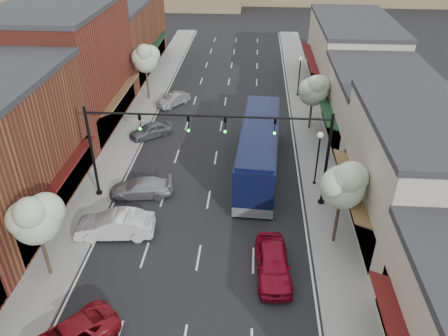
% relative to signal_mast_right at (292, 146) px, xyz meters
% --- Properties ---
extents(ground, '(160.00, 160.00, 0.00)m').
position_rel_signal_mast_right_xyz_m(ground, '(-5.62, -8.00, -4.62)').
color(ground, black).
rests_on(ground, ground).
extents(sidewalk_left, '(2.80, 73.00, 0.15)m').
position_rel_signal_mast_right_xyz_m(sidewalk_left, '(-14.02, 10.50, -4.55)').
color(sidewalk_left, gray).
rests_on(sidewalk_left, ground).
extents(sidewalk_right, '(2.80, 73.00, 0.15)m').
position_rel_signal_mast_right_xyz_m(sidewalk_right, '(2.78, 10.50, -4.55)').
color(sidewalk_right, gray).
rests_on(sidewalk_right, ground).
extents(curb_left, '(0.25, 73.00, 0.17)m').
position_rel_signal_mast_right_xyz_m(curb_left, '(-12.62, 10.50, -4.55)').
color(curb_left, gray).
rests_on(curb_left, ground).
extents(curb_right, '(0.25, 73.00, 0.17)m').
position_rel_signal_mast_right_xyz_m(curb_right, '(1.38, 10.50, -4.55)').
color(curb_right, gray).
rests_on(curb_right, ground).
extents(bldg_left_midfar, '(10.14, 14.10, 10.90)m').
position_rel_signal_mast_right_xyz_m(bldg_left_midfar, '(-19.86, 12.00, 0.78)').
color(bldg_left_midfar, maroon).
rests_on(bldg_left_midfar, ground).
extents(bldg_left_far, '(10.14, 18.10, 8.40)m').
position_rel_signal_mast_right_xyz_m(bldg_left_far, '(-19.84, 28.00, -0.46)').
color(bldg_left_far, brown).
rests_on(bldg_left_far, ground).
extents(bldg_right_midnear, '(9.14, 12.10, 7.90)m').
position_rel_signal_mast_right_xyz_m(bldg_right_midnear, '(8.10, -2.00, -0.72)').
color(bldg_right_midnear, beige).
rests_on(bldg_right_midnear, ground).
extents(bldg_right_midfar, '(9.14, 12.10, 6.40)m').
position_rel_signal_mast_right_xyz_m(bldg_right_midfar, '(8.08, 10.00, -1.46)').
color(bldg_right_midfar, '#B3A68E').
rests_on(bldg_right_midfar, ground).
extents(bldg_right_far, '(9.14, 16.10, 7.40)m').
position_rel_signal_mast_right_xyz_m(bldg_right_far, '(8.09, 24.00, -0.96)').
color(bldg_right_far, beige).
rests_on(bldg_right_far, ground).
extents(signal_mast_right, '(8.22, 0.46, 7.00)m').
position_rel_signal_mast_right_xyz_m(signal_mast_right, '(0.00, 0.00, 0.00)').
color(signal_mast_right, black).
rests_on(signal_mast_right, ground).
extents(signal_mast_left, '(8.22, 0.46, 7.00)m').
position_rel_signal_mast_right_xyz_m(signal_mast_left, '(-11.24, 0.00, 0.00)').
color(signal_mast_left, black).
rests_on(signal_mast_left, ground).
extents(tree_right_near, '(2.85, 2.65, 5.95)m').
position_rel_signal_mast_right_xyz_m(tree_right_near, '(2.73, -4.05, -0.17)').
color(tree_right_near, '#47382B').
rests_on(tree_right_near, ground).
extents(tree_right_far, '(2.85, 2.65, 5.43)m').
position_rel_signal_mast_right_xyz_m(tree_right_far, '(2.73, 11.95, -0.63)').
color(tree_right_far, '#47382B').
rests_on(tree_right_far, ground).
extents(tree_left_near, '(2.85, 2.65, 5.69)m').
position_rel_signal_mast_right_xyz_m(tree_left_near, '(-13.87, -8.05, -0.40)').
color(tree_left_near, '#47382B').
rests_on(tree_left_near, ground).
extents(tree_left_far, '(2.85, 2.65, 6.13)m').
position_rel_signal_mast_right_xyz_m(tree_left_far, '(-13.87, 17.95, -0.02)').
color(tree_left_far, '#47382B').
rests_on(tree_left_far, ground).
extents(lamp_post_near, '(0.44, 0.44, 4.44)m').
position_rel_signal_mast_right_xyz_m(lamp_post_near, '(2.18, 2.50, -1.62)').
color(lamp_post_near, black).
rests_on(lamp_post_near, ground).
extents(lamp_post_far, '(0.44, 0.44, 4.44)m').
position_rel_signal_mast_right_xyz_m(lamp_post_far, '(2.18, 20.00, -1.62)').
color(lamp_post_far, black).
rests_on(lamp_post_far, ground).
extents(coach_bus, '(3.48, 12.85, 3.89)m').
position_rel_signal_mast_right_xyz_m(coach_bus, '(-2.10, 4.16, -2.60)').
color(coach_bus, black).
rests_on(coach_bus, ground).
extents(red_hatchback, '(2.27, 4.92, 1.64)m').
position_rel_signal_mast_right_xyz_m(red_hatchback, '(-1.21, -7.03, -3.80)').
color(red_hatchback, maroon).
rests_on(red_hatchback, ground).
extents(parked_car_b, '(5.13, 2.22, 1.64)m').
position_rel_signal_mast_right_xyz_m(parked_car_b, '(-11.16, -4.28, -3.80)').
color(parked_car_b, silver).
rests_on(parked_car_b, ground).
extents(parked_car_c, '(4.73, 2.44, 1.31)m').
position_rel_signal_mast_right_xyz_m(parked_car_c, '(-10.56, 0.22, -3.97)').
color(parked_car_c, '#97969B').
rests_on(parked_car_c, ground).
extents(parked_car_d, '(4.02, 3.63, 1.32)m').
position_rel_signal_mast_right_xyz_m(parked_car_d, '(-11.82, 9.39, -3.96)').
color(parked_car_d, '#585A60').
rests_on(parked_car_d, ground).
extents(parked_car_e, '(3.33, 3.81, 1.24)m').
position_rel_signal_mast_right_xyz_m(parked_car_e, '(-10.99, 16.63, -4.00)').
color(parked_car_e, gray).
rests_on(parked_car_e, ground).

